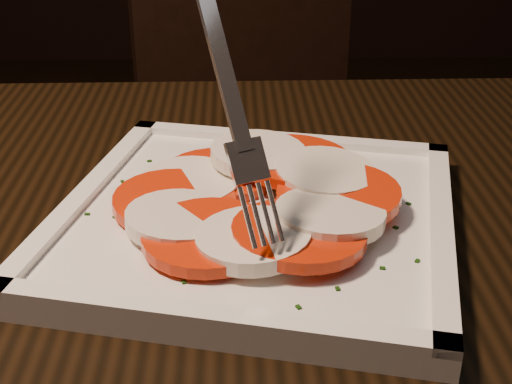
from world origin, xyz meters
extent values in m
cube|color=black|center=(-0.03, -0.03, 0.73)|extent=(1.21, 0.81, 0.04)
cube|color=black|center=(-0.02, 0.75, 0.45)|extent=(0.53, 0.53, 0.04)
cube|color=black|center=(-0.07, 0.93, 0.70)|extent=(0.41, 0.17, 0.46)
cylinder|color=black|center=(-0.13, 0.52, 0.21)|extent=(0.04, 0.04, 0.41)
cylinder|color=black|center=(0.21, 0.63, 0.21)|extent=(0.04, 0.04, 0.41)
cylinder|color=black|center=(-0.24, 0.86, 0.21)|extent=(0.04, 0.04, 0.41)
cylinder|color=black|center=(0.10, 0.97, 0.21)|extent=(0.04, 0.04, 0.41)
cube|color=white|center=(-0.07, 0.04, 0.76)|extent=(0.32, 0.32, 0.01)
cylinder|color=red|center=(-0.10, 0.09, 0.77)|extent=(0.09, 0.09, 0.01)
cylinder|color=white|center=(-0.12, 0.07, 0.77)|extent=(0.07, 0.07, 0.01)
cylinder|color=red|center=(-0.13, 0.04, 0.77)|extent=(0.09, 0.09, 0.01)
cylinder|color=white|center=(-0.12, 0.01, 0.77)|extent=(0.07, 0.07, 0.01)
cylinder|color=red|center=(-0.10, -0.01, 0.77)|extent=(0.09, 0.09, 0.01)
cylinder|color=white|center=(-0.07, -0.02, 0.78)|extent=(0.07, 0.07, 0.01)
cylinder|color=red|center=(-0.04, -0.01, 0.78)|extent=(0.09, 0.09, 0.01)
cylinder|color=white|center=(-0.02, 0.01, 0.78)|extent=(0.07, 0.07, 0.02)
cylinder|color=red|center=(-0.01, 0.03, 0.78)|extent=(0.09, 0.09, 0.01)
cylinder|color=white|center=(-0.02, 0.06, 0.78)|extent=(0.07, 0.07, 0.02)
cylinder|color=red|center=(-0.04, 0.09, 0.78)|extent=(0.09, 0.09, 0.01)
cylinder|color=white|center=(-0.07, 0.09, 0.78)|extent=(0.07, 0.07, 0.01)
cube|color=#225C0F|center=(-0.11, 0.02, 0.78)|extent=(0.04, 0.01, 0.01)
cube|color=#225C0F|center=(-0.10, 0.00, 0.78)|extent=(0.04, 0.02, 0.00)
cube|color=#225C0F|center=(-0.03, 0.06, 0.78)|extent=(0.04, 0.03, 0.00)
cube|color=#225C0F|center=(-0.03, 0.00, 0.78)|extent=(0.03, 0.04, 0.00)
cube|color=#225C0F|center=(-0.11, 0.00, 0.78)|extent=(0.04, 0.02, 0.00)
cube|color=#225C0F|center=(-0.02, 0.04, 0.78)|extent=(0.03, 0.01, 0.00)
cube|color=#225C0F|center=(-0.04, 0.06, 0.78)|extent=(0.04, 0.01, 0.00)
cube|color=#123609|center=(0.02, 0.01, 0.77)|extent=(0.00, 0.00, 0.00)
cube|color=#123609|center=(-0.17, 0.03, 0.77)|extent=(0.00, 0.00, 0.00)
cube|color=#123609|center=(-0.05, -0.08, 0.77)|extent=(0.00, 0.00, 0.00)
cube|color=#123609|center=(-0.11, -0.05, 0.77)|extent=(0.00, 0.00, 0.00)
cube|color=#123609|center=(-0.02, -0.03, 0.77)|extent=(0.00, 0.00, 0.00)
cube|color=#123609|center=(0.01, 0.11, 0.77)|extent=(0.00, 0.00, 0.00)
cube|color=#123609|center=(-0.01, -0.03, 0.77)|extent=(0.00, 0.00, 0.00)
cube|color=#123609|center=(-0.05, 0.13, 0.77)|extent=(0.00, 0.00, 0.00)
cube|color=#123609|center=(0.00, -0.04, 0.77)|extent=(0.00, 0.00, 0.00)
cube|color=#123609|center=(-0.19, 0.03, 0.77)|extent=(0.00, 0.00, 0.00)
cube|color=#123609|center=(-0.04, -0.04, 0.77)|extent=(0.00, 0.00, 0.00)
cube|color=#123609|center=(-0.14, 0.09, 0.77)|extent=(0.00, 0.00, 0.00)
cube|color=#123609|center=(0.03, 0.04, 0.77)|extent=(0.00, 0.00, 0.00)
cube|color=#123609|center=(0.04, 0.05, 0.77)|extent=(0.00, 0.00, 0.00)
cube|color=#123609|center=(-0.15, 0.08, 0.77)|extent=(0.00, 0.00, 0.00)
cube|color=#123609|center=(-0.03, -0.06, 0.77)|extent=(0.00, 0.00, 0.00)
cube|color=#123609|center=(0.03, -0.03, 0.77)|extent=(0.00, 0.00, 0.00)
cube|color=#123609|center=(-0.14, 0.09, 0.77)|extent=(0.00, 0.00, 0.00)
cube|color=#123609|center=(0.01, 0.02, 0.77)|extent=(0.00, 0.00, 0.00)
cube|color=#123609|center=(-0.17, 0.09, 0.77)|extent=(0.00, 0.00, 0.00)
cube|color=#123609|center=(-0.15, 0.12, 0.77)|extent=(0.00, 0.00, 0.00)
camera|label=1|loc=(-0.08, -0.40, 1.00)|focal=50.00mm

